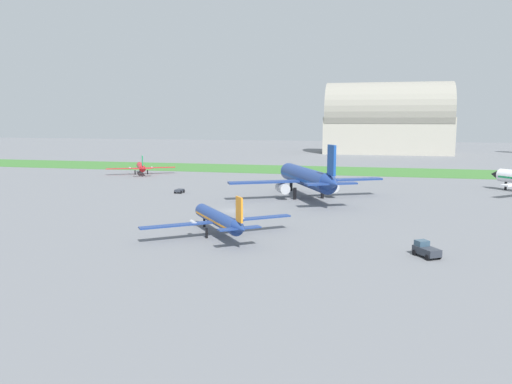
% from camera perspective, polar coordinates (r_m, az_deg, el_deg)
% --- Properties ---
extents(ground_plane, '(600.00, 600.00, 0.00)m').
position_cam_1_polar(ground_plane, '(95.77, -2.64, -2.12)').
color(ground_plane, slate).
extents(grass_taxiway_strip, '(360.00, 28.00, 0.08)m').
position_cam_1_polar(grass_taxiway_strip, '(171.96, 4.60, 2.52)').
color(grass_taxiway_strip, '#3D7533').
rests_on(grass_taxiway_strip, ground_plane).
extents(airplane_taxiing_turboprop, '(18.96, 16.53, 6.32)m').
position_cam_1_polar(airplane_taxiing_turboprop, '(161.51, -12.82, 2.78)').
color(airplane_taxiing_turboprop, red).
rests_on(airplane_taxiing_turboprop, ground_plane).
extents(airplane_foreground_turboprop, '(19.49, 17.32, 7.03)m').
position_cam_1_polar(airplane_foreground_turboprop, '(75.15, -4.23, -3.04)').
color(airplane_foreground_turboprop, navy).
rests_on(airplane_foreground_turboprop, ground_plane).
extents(airplane_midfield_jet, '(32.20, 32.10, 12.33)m').
position_cam_1_polar(airplane_midfield_jet, '(110.65, 5.78, 1.59)').
color(airplane_midfield_jet, navy).
rests_on(airplane_midfield_jet, ground_plane).
extents(baggage_cart_near_gate, '(1.82, 2.44, 0.90)m').
position_cam_1_polar(baggage_cart_near_gate, '(119.42, -8.62, 0.16)').
color(baggage_cart_near_gate, '#2D333D').
rests_on(baggage_cart_near_gate, ground_plane).
extents(pushback_tug_midfield, '(3.48, 4.00, 1.95)m').
position_cam_1_polar(pushback_tug_midfield, '(67.61, 18.59, -6.18)').
color(pushback_tug_midfield, '#2D333D').
rests_on(pushback_tug_midfield, ground_plane).
extents(hangar_distant, '(60.45, 28.54, 34.67)m').
position_cam_1_polar(hangar_distant, '(258.38, 14.59, 7.80)').
color(hangar_distant, '#B2AD9E').
rests_on(hangar_distant, ground_plane).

